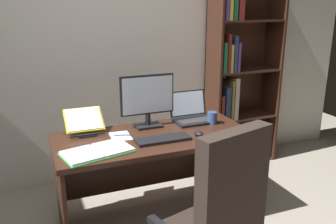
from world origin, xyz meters
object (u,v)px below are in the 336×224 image
at_px(monitor, 147,101).
at_px(open_binder, 98,152).
at_px(bookshelf, 236,75).
at_px(computer_mouse, 198,133).
at_px(laptop, 192,115).
at_px(keyboard, 163,139).
at_px(coffee_mug, 212,118).
at_px(desk, 152,156).
at_px(notepad, 121,136).
at_px(reading_stand_with_book, 84,122).
at_px(pen, 123,135).

height_order(monitor, open_binder, monitor).
relative_size(bookshelf, computer_mouse, 20.33).
relative_size(laptop, keyboard, 0.83).
relative_size(monitor, laptop, 1.32).
bearing_deg(monitor, computer_mouse, -50.16).
distance_m(computer_mouse, coffee_mug, 0.33).
distance_m(desk, notepad, 0.34).
distance_m(bookshelf, laptop, 0.96).
xyz_separation_m(laptop, coffee_mug, (0.12, -0.14, -0.00)).
height_order(reading_stand_with_book, pen, reading_stand_with_book).
relative_size(laptop, pen, 2.50).
distance_m(computer_mouse, reading_stand_with_book, 0.93).
height_order(monitor, reading_stand_with_book, monitor).
bearing_deg(coffee_mug, reading_stand_with_book, 169.12).
bearing_deg(computer_mouse, pen, 160.73).
bearing_deg(notepad, keyboard, -34.96).
xyz_separation_m(bookshelf, keyboard, (-1.19, -0.90, -0.25)).
xyz_separation_m(bookshelf, laptop, (-0.77, -0.54, -0.21)).
bearing_deg(computer_mouse, coffee_mug, 42.21).
xyz_separation_m(desk, computer_mouse, (0.32, -0.20, 0.23)).
bearing_deg(pen, reading_stand_with_book, 138.71).
relative_size(monitor, keyboard, 1.10).
distance_m(laptop, coffee_mug, 0.19).
distance_m(bookshelf, pen, 1.63).
bearing_deg(computer_mouse, desk, 147.71).
xyz_separation_m(monitor, coffee_mug, (0.54, -0.14, -0.17)).
bearing_deg(monitor, notepad, -149.68).
xyz_separation_m(open_binder, coffee_mug, (1.05, 0.27, 0.04)).
height_order(laptop, reading_stand_with_book, laptop).
bearing_deg(pen, laptop, 13.97).
distance_m(notepad, pen, 0.02).
height_order(notepad, coffee_mug, coffee_mug).
xyz_separation_m(monitor, reading_stand_with_book, (-0.52, 0.06, -0.14)).
bearing_deg(reading_stand_with_book, keyboard, -39.20).
bearing_deg(monitor, bookshelf, 24.58).
bearing_deg(reading_stand_with_book, desk, -23.88).
bearing_deg(bookshelf, pen, -153.97).
relative_size(monitor, notepad, 2.20).
bearing_deg(coffee_mug, open_binder, -165.60).
bearing_deg(keyboard, computer_mouse, 0.00).
height_order(bookshelf, notepad, bookshelf).
height_order(open_binder, coffee_mug, coffee_mug).
bearing_deg(desk, laptop, 20.07).
distance_m(keyboard, pen, 0.33).
bearing_deg(open_binder, desk, 14.29).
relative_size(bookshelf, monitor, 4.57).
xyz_separation_m(bookshelf, notepad, (-1.47, -0.71, -0.26)).
height_order(monitor, laptop, monitor).
bearing_deg(desk, keyboard, -83.78).
bearing_deg(bookshelf, coffee_mug, -133.43).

